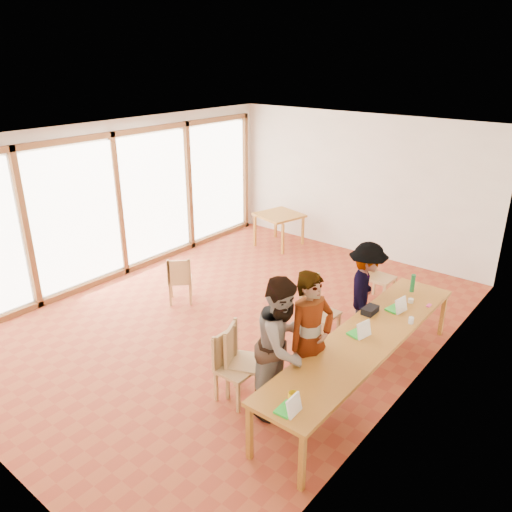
% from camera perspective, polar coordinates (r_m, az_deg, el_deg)
% --- Properties ---
extents(ground, '(8.00, 8.00, 0.00)m').
position_cam_1_polar(ground, '(8.42, -2.30, -7.11)').
color(ground, '#9E4626').
rests_on(ground, ground).
extents(wall_back, '(6.00, 0.10, 3.00)m').
position_cam_1_polar(wall_back, '(10.99, 11.58, 7.97)').
color(wall_back, '#F1E4D0').
rests_on(wall_back, ground).
extents(wall_right, '(0.10, 8.00, 3.00)m').
position_cam_1_polar(wall_right, '(6.37, 18.30, -3.32)').
color(wall_right, '#F1E4D0').
rests_on(wall_right, ground).
extents(window_wall, '(0.10, 8.00, 3.00)m').
position_cam_1_polar(window_wall, '(9.92, -15.49, 6.09)').
color(window_wall, white).
rests_on(window_wall, ground).
extents(ceiling, '(6.00, 8.00, 0.04)m').
position_cam_1_polar(ceiling, '(7.42, -2.66, 13.66)').
color(ceiling, white).
rests_on(ceiling, wall_back).
extents(communal_table, '(0.80, 4.00, 0.75)m').
position_cam_1_polar(communal_table, '(6.65, 12.46, -9.32)').
color(communal_table, '#BF812A').
rests_on(communal_table, ground).
extents(side_table, '(0.90, 0.90, 0.75)m').
position_cam_1_polar(side_table, '(11.31, 2.67, 4.43)').
color(side_table, '#BF812A').
rests_on(side_table, ground).
extents(chair_near, '(0.59, 0.59, 0.51)m').
position_cam_1_polar(chair_near, '(6.46, -2.03, -10.95)').
color(chair_near, tan).
rests_on(chair_near, ground).
extents(chair_mid, '(0.43, 0.43, 0.49)m').
position_cam_1_polar(chair_mid, '(6.39, -2.96, -11.63)').
color(chair_mid, tan).
rests_on(chair_mid, ground).
extents(chair_far, '(0.49, 0.49, 0.54)m').
position_cam_1_polar(chair_far, '(7.59, 6.75, -5.40)').
color(chair_far, tan).
rests_on(chair_far, ground).
extents(chair_empty, '(0.46, 0.46, 0.51)m').
position_cam_1_polar(chair_empty, '(9.01, 13.49, -1.55)').
color(chair_empty, tan).
rests_on(chair_empty, ground).
extents(chair_spare, '(0.57, 0.57, 0.46)m').
position_cam_1_polar(chair_spare, '(8.76, -8.74, -2.25)').
color(chair_spare, tan).
rests_on(chair_spare, ground).
extents(person_near, '(0.62, 0.76, 1.79)m').
position_cam_1_polar(person_near, '(6.15, 6.23, -9.57)').
color(person_near, gray).
rests_on(person_near, ground).
extents(person_mid, '(0.74, 0.92, 1.77)m').
position_cam_1_polar(person_mid, '(6.05, 3.07, -10.16)').
color(person_mid, gray).
rests_on(person_mid, ground).
extents(person_far, '(0.93, 1.15, 1.55)m').
position_cam_1_polar(person_far, '(7.75, 12.41, -3.94)').
color(person_far, gray).
rests_on(person_far, ground).
extents(laptop_near, '(0.22, 0.25, 0.20)m').
position_cam_1_polar(laptop_near, '(5.27, 3.94, -16.88)').
color(laptop_near, '#2DD936').
rests_on(laptop_near, communal_table).
extents(laptop_mid, '(0.26, 0.29, 0.21)m').
position_cam_1_polar(laptop_mid, '(6.60, 11.89, -8.43)').
color(laptop_mid, '#2DD936').
rests_on(laptop_mid, communal_table).
extents(laptop_far, '(0.26, 0.28, 0.21)m').
position_cam_1_polar(laptop_far, '(7.32, 15.91, -5.64)').
color(laptop_far, '#2DD936').
rests_on(laptop_far, communal_table).
extents(yellow_mug, '(0.15, 0.15, 0.09)m').
position_cam_1_polar(yellow_mug, '(5.42, 4.30, -15.73)').
color(yellow_mug, yellow).
rests_on(yellow_mug, communal_table).
extents(green_bottle, '(0.07, 0.07, 0.28)m').
position_cam_1_polar(green_bottle, '(7.92, 17.48, -2.98)').
color(green_bottle, '#1C7437').
rests_on(green_bottle, communal_table).
extents(clear_glass, '(0.07, 0.07, 0.09)m').
position_cam_1_polar(clear_glass, '(7.05, 17.31, -7.03)').
color(clear_glass, silver).
rests_on(clear_glass, communal_table).
extents(condiment_cup, '(0.08, 0.08, 0.06)m').
position_cam_1_polar(condiment_cup, '(7.62, 17.27, -4.90)').
color(condiment_cup, white).
rests_on(condiment_cup, communal_table).
extents(pink_phone, '(0.05, 0.10, 0.01)m').
position_cam_1_polar(pink_phone, '(7.61, 19.16, -5.36)').
color(pink_phone, '#F33792').
rests_on(pink_phone, communal_table).
extents(black_pouch, '(0.16, 0.26, 0.09)m').
position_cam_1_polar(black_pouch, '(7.17, 12.91, -6.04)').
color(black_pouch, black).
rests_on(black_pouch, communal_table).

